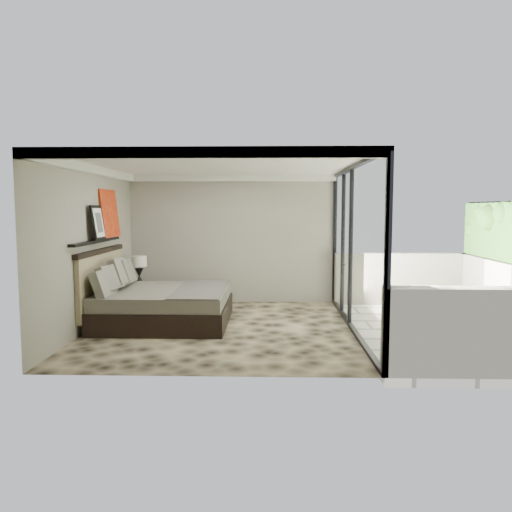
{
  "coord_description": "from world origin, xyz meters",
  "views": [
    {
      "loc": [
        0.84,
        -8.46,
        2.06
      ],
      "look_at": [
        0.59,
        0.4,
        1.22
      ],
      "focal_mm": 35.0,
      "sensor_mm": 36.0,
      "label": 1
    }
  ],
  "objects_px": {
    "table_lamp": "(139,266)",
    "lounger": "(424,320)",
    "ottoman": "(428,301)",
    "nightstand": "(138,295)",
    "bed": "(159,303)"
  },
  "relations": [
    {
      "from": "ottoman",
      "to": "lounger",
      "type": "bearing_deg",
      "value": -110.19
    },
    {
      "from": "table_lamp",
      "to": "ottoman",
      "type": "distance_m",
      "value": 5.85
    },
    {
      "from": "nightstand",
      "to": "lounger",
      "type": "distance_m",
      "value": 5.65
    },
    {
      "from": "lounger",
      "to": "ottoman",
      "type": "bearing_deg",
      "value": 83.15
    },
    {
      "from": "ottoman",
      "to": "lounger",
      "type": "relative_size",
      "value": 0.33
    },
    {
      "from": "table_lamp",
      "to": "ottoman",
      "type": "xyz_separation_m",
      "value": [
        5.8,
        -0.43,
        -0.62
      ]
    },
    {
      "from": "bed",
      "to": "nightstand",
      "type": "distance_m",
      "value": 1.57
    },
    {
      "from": "bed",
      "to": "nightstand",
      "type": "xyz_separation_m",
      "value": [
        -0.75,
        1.37,
        -0.09
      ]
    },
    {
      "from": "table_lamp",
      "to": "lounger",
      "type": "relative_size",
      "value": 0.35
    },
    {
      "from": "table_lamp",
      "to": "lounger",
      "type": "bearing_deg",
      "value": -17.85
    },
    {
      "from": "nightstand",
      "to": "table_lamp",
      "type": "relative_size",
      "value": 0.99
    },
    {
      "from": "ottoman",
      "to": "lounger",
      "type": "xyz_separation_m",
      "value": [
        -0.47,
        -1.28,
        -0.08
      ]
    },
    {
      "from": "bed",
      "to": "nightstand",
      "type": "height_order",
      "value": "bed"
    },
    {
      "from": "table_lamp",
      "to": "ottoman",
      "type": "relative_size",
      "value": 1.07
    },
    {
      "from": "bed",
      "to": "lounger",
      "type": "bearing_deg",
      "value": -4.64
    }
  ]
}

